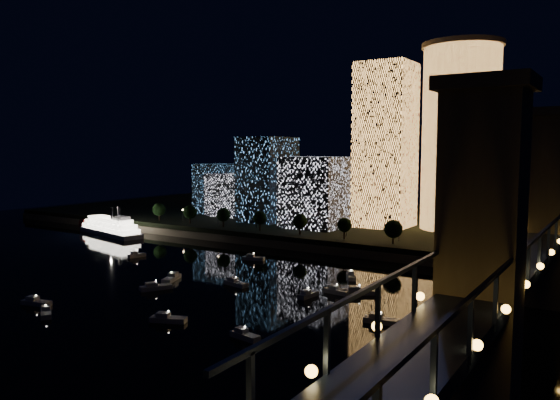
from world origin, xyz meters
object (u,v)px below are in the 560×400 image
(tower_rectangular, at_px, (385,146))
(tower_cylindrical, at_px, (460,137))
(riverboat, at_px, (108,227))
(truss_bridge, at_px, (509,278))

(tower_rectangular, bearing_deg, tower_cylindrical, 16.88)
(tower_cylindrical, relative_size, riverboat, 1.71)
(tower_rectangular, bearing_deg, riverboat, -150.63)
(tower_rectangular, distance_m, riverboat, 133.35)
(tower_cylindrical, relative_size, truss_bridge, 0.30)
(truss_bridge, bearing_deg, tower_rectangular, 120.95)
(riverboat, bearing_deg, tower_rectangular, 29.37)
(riverboat, bearing_deg, tower_cylindrical, 26.90)
(tower_rectangular, relative_size, riverboat, 1.56)
(tower_rectangular, distance_m, truss_bridge, 148.93)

